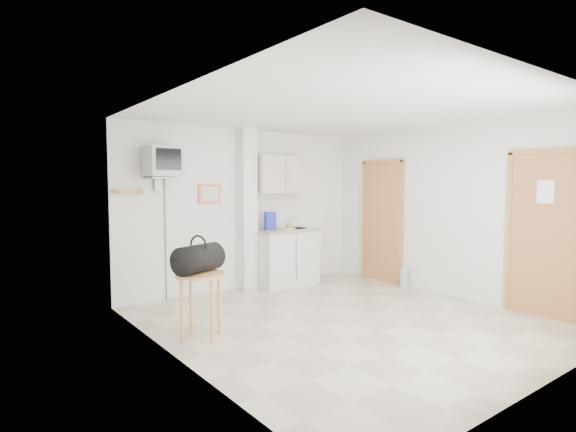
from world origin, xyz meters
TOP-DOWN VIEW (x-y plane):
  - ground at (0.00, 0.00)m, footprint 4.50×4.50m
  - room_envelope at (0.24, 0.09)m, footprint 4.24×4.54m
  - kitchenette at (0.57, 2.00)m, footprint 1.03×0.58m
  - crt_television at (-1.45, 2.02)m, footprint 0.44×0.45m
  - round_table at (-1.65, 0.51)m, footprint 0.53×0.53m
  - duffel_bag at (-1.65, 0.56)m, footprint 0.62×0.49m
  - water_bottle at (1.98, 0.70)m, footprint 0.12×0.12m

SIDE VIEW (x-z plane):
  - ground at x=0.00m, z-range 0.00..0.00m
  - water_bottle at x=1.98m, z-range -0.02..0.35m
  - round_table at x=-1.65m, z-range 0.23..0.93m
  - kitchenette at x=0.57m, z-range -0.25..1.85m
  - duffel_bag at x=-1.65m, z-range 0.65..1.05m
  - room_envelope at x=0.24m, z-range 0.26..2.81m
  - crt_television at x=-1.45m, z-range 0.86..3.01m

